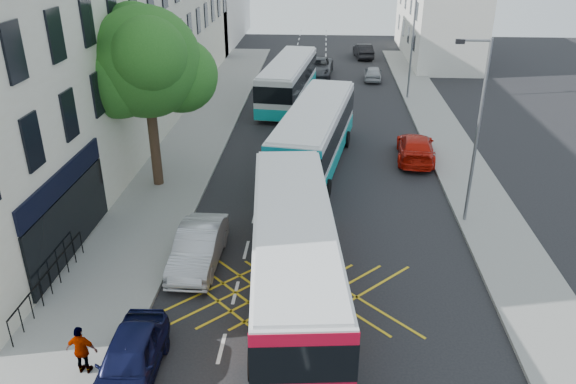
% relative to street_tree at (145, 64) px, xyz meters
% --- Properties ---
extents(pavement_left, '(5.00, 70.00, 0.15)m').
position_rel_street_tree_xyz_m(pavement_left, '(0.01, 0.03, -6.22)').
color(pavement_left, gray).
rests_on(pavement_left, ground).
extents(pavement_right, '(3.00, 70.00, 0.15)m').
position_rel_street_tree_xyz_m(pavement_right, '(16.01, 0.03, -6.22)').
color(pavement_right, gray).
rests_on(pavement_right, ground).
extents(terrace_main, '(8.30, 45.00, 13.50)m').
position_rel_street_tree_xyz_m(terrace_main, '(-5.49, 9.52, 0.46)').
color(terrace_main, beige).
rests_on(terrace_main, ground).
extents(building_right, '(6.00, 18.00, 8.00)m').
position_rel_street_tree_xyz_m(building_right, '(19.51, 33.03, -2.29)').
color(building_right, silver).
rests_on(building_right, ground).
extents(street_tree, '(6.30, 5.70, 8.80)m').
position_rel_street_tree_xyz_m(street_tree, '(0.00, 0.00, 0.00)').
color(street_tree, '#382619').
rests_on(street_tree, pavement_left).
extents(lamp_near, '(1.45, 0.15, 8.00)m').
position_rel_street_tree_xyz_m(lamp_near, '(14.71, -2.97, -1.68)').
color(lamp_near, slate).
rests_on(lamp_near, pavement_right).
extents(lamp_far, '(1.45, 0.15, 8.00)m').
position_rel_street_tree_xyz_m(lamp_far, '(14.71, 17.03, -1.68)').
color(lamp_far, slate).
rests_on(lamp_far, pavement_right).
extents(railings, '(0.08, 5.60, 1.14)m').
position_rel_street_tree_xyz_m(railings, '(-1.19, -9.67, -5.57)').
color(railings, black).
rests_on(railings, pavement_left).
extents(bus_near, '(3.90, 12.11, 3.35)m').
position_rel_street_tree_xyz_m(bus_near, '(7.42, -9.07, -4.53)').
color(bus_near, silver).
rests_on(bus_near, ground).
extents(bus_mid, '(4.65, 12.26, 3.37)m').
position_rel_street_tree_xyz_m(bus_mid, '(7.92, 3.31, -4.52)').
color(bus_mid, silver).
rests_on(bus_mid, ground).
extents(bus_far, '(3.96, 11.59, 3.19)m').
position_rel_street_tree_xyz_m(bus_far, '(5.71, 15.41, -4.61)').
color(bus_far, silver).
rests_on(bus_far, ground).
extents(parked_car_blue, '(1.79, 4.18, 1.41)m').
position_rel_street_tree_xyz_m(parked_car_blue, '(2.91, -13.41, -5.59)').
color(parked_car_blue, black).
rests_on(parked_car_blue, ground).
extents(parked_car_silver, '(1.68, 4.64, 1.52)m').
position_rel_street_tree_xyz_m(parked_car_silver, '(3.61, -7.12, -5.53)').
color(parked_car_silver, '#B2B4BA').
rests_on(parked_car_silver, ground).
extents(red_hatchback, '(2.51, 5.16, 1.45)m').
position_rel_street_tree_xyz_m(red_hatchback, '(13.64, 4.53, -5.57)').
color(red_hatchback, red).
rests_on(red_hatchback, ground).
extents(distant_car_grey, '(2.82, 5.50, 1.49)m').
position_rel_street_tree_xyz_m(distant_car_grey, '(7.80, 24.19, -5.55)').
color(distant_car_grey, '#3F4146').
rests_on(distant_car_grey, ground).
extents(distant_car_silver, '(1.72, 3.69, 1.22)m').
position_rel_street_tree_xyz_m(distant_car_silver, '(12.59, 22.80, -5.68)').
color(distant_car_silver, '#ACAFB4').
rests_on(distant_car_silver, ground).
extents(distant_car_dark, '(1.99, 4.45, 1.42)m').
position_rel_street_tree_xyz_m(distant_car_dark, '(12.26, 31.93, -5.58)').
color(distant_car_dark, black).
rests_on(distant_car_dark, ground).
extents(pedestrian_far, '(0.96, 0.45, 1.60)m').
position_rel_street_tree_xyz_m(pedestrian_far, '(1.51, -13.37, -5.34)').
color(pedestrian_far, gray).
rests_on(pedestrian_far, pavement_left).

